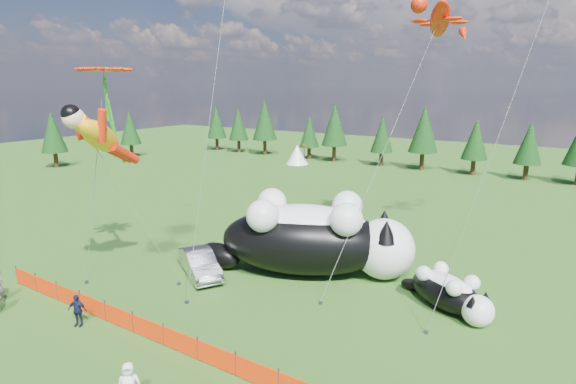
% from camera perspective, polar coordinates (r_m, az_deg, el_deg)
% --- Properties ---
extents(ground, '(160.00, 160.00, 0.00)m').
position_cam_1_polar(ground, '(23.92, -11.67, -14.62)').
color(ground, '#13390A').
rests_on(ground, ground).
extents(safety_fence, '(22.06, 0.06, 1.10)m').
position_cam_1_polar(safety_fence, '(21.92, -17.35, -16.27)').
color(safety_fence, '#262626').
rests_on(safety_fence, ground).
extents(tree_line, '(90.00, 4.00, 8.00)m').
position_cam_1_polar(tree_line, '(62.25, 18.09, 6.17)').
color(tree_line, black).
rests_on(tree_line, ground).
extents(festival_tents, '(50.00, 3.20, 2.80)m').
position_cam_1_polar(festival_tents, '(56.00, 27.54, 1.87)').
color(festival_tents, white).
rests_on(festival_tents, ground).
extents(cat_large, '(12.78, 8.34, 4.86)m').
position_cam_1_polar(cat_large, '(26.96, 3.34, -5.72)').
color(cat_large, black).
rests_on(cat_large, ground).
extents(cat_small, '(5.21, 3.83, 2.06)m').
position_cam_1_polar(cat_small, '(24.57, 19.80, -11.85)').
color(cat_small, black).
rests_on(cat_small, ground).
extents(car, '(4.77, 3.82, 1.52)m').
position_cam_1_polar(car, '(27.67, -11.13, -8.88)').
color(car, '#B4B4B9').
rests_on(car, ground).
extents(spectator_c, '(1.03, 0.82, 1.57)m').
position_cam_1_polar(spectator_c, '(24.06, -25.19, -13.44)').
color(spectator_c, '#121933').
rests_on(spectator_c, ground).
extents(spectator_e, '(0.97, 0.95, 1.69)m').
position_cam_1_polar(spectator_e, '(18.13, -19.52, -22.04)').
color(spectator_e, white).
rests_on(spectator_e, ground).
extents(superhero_kite, '(5.47, 5.60, 10.77)m').
position_cam_1_polar(superhero_kite, '(25.30, -22.74, 6.50)').
color(superhero_kite, '#FDAA0D').
rests_on(superhero_kite, ground).
extents(gecko_kite, '(4.92, 14.27, 18.48)m').
position_cam_1_polar(gecko_kite, '(30.93, 18.73, 20.01)').
color(gecko_kite, red).
rests_on(gecko_kite, ground).
extents(flower_kite, '(3.44, 3.44, 12.16)m').
position_cam_1_polar(flower_kite, '(26.37, -22.33, 13.83)').
color(flower_kite, red).
rests_on(flower_kite, ground).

